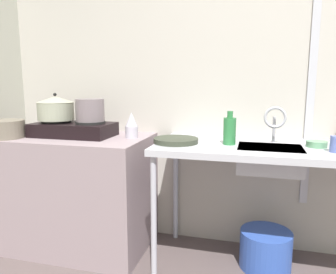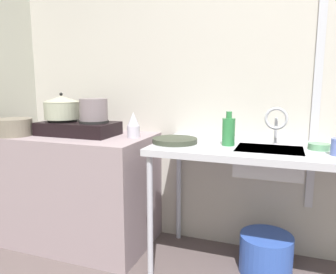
{
  "view_description": "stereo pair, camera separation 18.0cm",
  "coord_description": "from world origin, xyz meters",
  "px_view_note": "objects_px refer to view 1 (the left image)",
  "views": [
    {
      "loc": [
        -0.35,
        -0.71,
        1.2
      ],
      "look_at": [
        -0.89,
        1.32,
        0.85
      ],
      "focal_mm": 34.48,
      "sensor_mm": 36.0,
      "label": 1
    },
    {
      "loc": [
        -0.17,
        -0.65,
        1.2
      ],
      "look_at": [
        -0.89,
        1.32,
        0.85
      ],
      "focal_mm": 34.48,
      "sensor_mm": 36.0,
      "label": 2
    }
  ],
  "objects_px": {
    "pot_on_left_burner": "(56,108)",
    "pot_beside_stove": "(5,129)",
    "pot_on_right_burner": "(90,110)",
    "faucet": "(275,119)",
    "percolator": "(132,126)",
    "small_bowl_on_drainboard": "(317,144)",
    "bucket_on_floor": "(265,249)",
    "stove": "(74,129)",
    "frying_pan": "(176,140)",
    "bottle_by_sink": "(230,130)",
    "sink_basin": "(269,159)"
  },
  "relations": [
    {
      "from": "stove",
      "to": "pot_beside_stove",
      "type": "height_order",
      "value": "pot_beside_stove"
    },
    {
      "from": "frying_pan",
      "to": "pot_on_right_burner",
      "type": "bearing_deg",
      "value": 174.57
    },
    {
      "from": "stove",
      "to": "pot_on_left_burner",
      "type": "height_order",
      "value": "pot_on_left_burner"
    },
    {
      "from": "stove",
      "to": "bottle_by_sink",
      "type": "bearing_deg",
      "value": -1.29
    },
    {
      "from": "small_bowl_on_drainboard",
      "to": "pot_on_right_burner",
      "type": "bearing_deg",
      "value": -178.97
    },
    {
      "from": "frying_pan",
      "to": "bottle_by_sink",
      "type": "height_order",
      "value": "bottle_by_sink"
    },
    {
      "from": "pot_beside_stove",
      "to": "faucet",
      "type": "relative_size",
      "value": 1.1
    },
    {
      "from": "pot_on_right_burner",
      "to": "bucket_on_floor",
      "type": "relative_size",
      "value": 0.6
    },
    {
      "from": "stove",
      "to": "pot_beside_stove",
      "type": "bearing_deg",
      "value": -156.03
    },
    {
      "from": "faucet",
      "to": "small_bowl_on_drainboard",
      "type": "bearing_deg",
      "value": -11.48
    },
    {
      "from": "pot_on_left_burner",
      "to": "small_bowl_on_drainboard",
      "type": "height_order",
      "value": "pot_on_left_burner"
    },
    {
      "from": "sink_basin",
      "to": "frying_pan",
      "type": "height_order",
      "value": "frying_pan"
    },
    {
      "from": "bucket_on_floor",
      "to": "percolator",
      "type": "bearing_deg",
      "value": 179.48
    },
    {
      "from": "percolator",
      "to": "bucket_on_floor",
      "type": "height_order",
      "value": "percolator"
    },
    {
      "from": "stove",
      "to": "faucet",
      "type": "xyz_separation_m",
      "value": [
        1.37,
        0.08,
        0.1
      ]
    },
    {
      "from": "pot_beside_stove",
      "to": "bucket_on_floor",
      "type": "height_order",
      "value": "pot_beside_stove"
    },
    {
      "from": "pot_on_left_burner",
      "to": "percolator",
      "type": "xyz_separation_m",
      "value": [
        0.56,
        0.04,
        -0.11
      ]
    },
    {
      "from": "pot_beside_stove",
      "to": "percolator",
      "type": "relative_size",
      "value": 1.45
    },
    {
      "from": "stove",
      "to": "percolator",
      "type": "xyz_separation_m",
      "value": [
        0.43,
        0.04,
        0.03
      ]
    },
    {
      "from": "pot_on_left_burner",
      "to": "faucet",
      "type": "distance_m",
      "value": 1.51
    },
    {
      "from": "frying_pan",
      "to": "sink_basin",
      "type": "bearing_deg",
      "value": 1.23
    },
    {
      "from": "stove",
      "to": "sink_basin",
      "type": "xyz_separation_m",
      "value": [
        1.35,
        -0.05,
        -0.13
      ]
    },
    {
      "from": "percolator",
      "to": "small_bowl_on_drainboard",
      "type": "bearing_deg",
      "value": -0.67
    },
    {
      "from": "faucet",
      "to": "bottle_by_sink",
      "type": "xyz_separation_m",
      "value": [
        -0.27,
        -0.1,
        -0.06
      ]
    },
    {
      "from": "stove",
      "to": "sink_basin",
      "type": "relative_size",
      "value": 1.52
    },
    {
      "from": "pot_beside_stove",
      "to": "sink_basin",
      "type": "height_order",
      "value": "pot_beside_stove"
    },
    {
      "from": "sink_basin",
      "to": "small_bowl_on_drainboard",
      "type": "height_order",
      "value": "small_bowl_on_drainboard"
    },
    {
      "from": "sink_basin",
      "to": "pot_beside_stove",
      "type": "bearing_deg",
      "value": -175.5
    },
    {
      "from": "pot_on_right_burner",
      "to": "percolator",
      "type": "xyz_separation_m",
      "value": [
        0.29,
        0.04,
        -0.1
      ]
    },
    {
      "from": "percolator",
      "to": "bucket_on_floor",
      "type": "distance_m",
      "value": 1.22
    },
    {
      "from": "faucet",
      "to": "percolator",
      "type": "bearing_deg",
      "value": -177.86
    },
    {
      "from": "sink_basin",
      "to": "frying_pan",
      "type": "bearing_deg",
      "value": -178.77
    },
    {
      "from": "stove",
      "to": "frying_pan",
      "type": "relative_size",
      "value": 1.98
    },
    {
      "from": "sink_basin",
      "to": "faucet",
      "type": "bearing_deg",
      "value": 78.02
    },
    {
      "from": "frying_pan",
      "to": "bottle_by_sink",
      "type": "xyz_separation_m",
      "value": [
        0.33,
        0.04,
        0.07
      ]
    },
    {
      "from": "percolator",
      "to": "frying_pan",
      "type": "distance_m",
      "value": 0.36
    },
    {
      "from": "faucet",
      "to": "bucket_on_floor",
      "type": "distance_m",
      "value": 0.85
    },
    {
      "from": "faucet",
      "to": "bucket_on_floor",
      "type": "bearing_deg",
      "value": -110.89
    },
    {
      "from": "bottle_by_sink",
      "to": "bucket_on_floor",
      "type": "xyz_separation_m",
      "value": [
        0.25,
        0.06,
        -0.79
      ]
    },
    {
      "from": "stove",
      "to": "bottle_by_sink",
      "type": "distance_m",
      "value": 1.1
    },
    {
      "from": "pot_on_right_burner",
      "to": "faucet",
      "type": "distance_m",
      "value": 1.24
    },
    {
      "from": "stove",
      "to": "faucet",
      "type": "relative_size",
      "value": 2.42
    },
    {
      "from": "pot_on_left_burner",
      "to": "pot_beside_stove",
      "type": "height_order",
      "value": "pot_on_left_burner"
    },
    {
      "from": "stove",
      "to": "pot_on_right_burner",
      "type": "height_order",
      "value": "pot_on_right_burner"
    },
    {
      "from": "bucket_on_floor",
      "to": "bottle_by_sink",
      "type": "bearing_deg",
      "value": -167.32
    },
    {
      "from": "frying_pan",
      "to": "small_bowl_on_drainboard",
      "type": "height_order",
      "value": "small_bowl_on_drainboard"
    },
    {
      "from": "pot_on_right_burner",
      "to": "pot_beside_stove",
      "type": "distance_m",
      "value": 0.6
    },
    {
      "from": "pot_beside_stove",
      "to": "stove",
      "type": "bearing_deg",
      "value": 23.97
    },
    {
      "from": "sink_basin",
      "to": "faucet",
      "type": "distance_m",
      "value": 0.26
    },
    {
      "from": "percolator",
      "to": "small_bowl_on_drainboard",
      "type": "distance_m",
      "value": 1.19
    }
  ]
}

